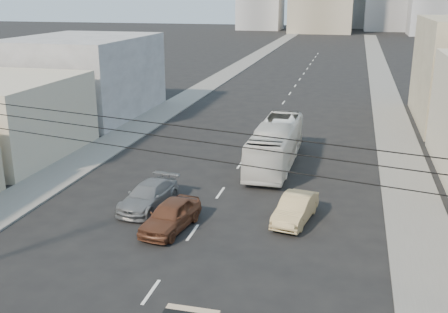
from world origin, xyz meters
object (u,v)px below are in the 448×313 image
at_px(city_bus, 276,144).
at_px(sedan_grey, 148,196).
at_px(sedan_brown, 171,215).
at_px(sedan_tan, 295,209).

relative_size(city_bus, sedan_grey, 2.24).
height_order(city_bus, sedan_grey, city_bus).
bearing_deg(sedan_grey, sedan_brown, -41.01).
relative_size(sedan_tan, sedan_grey, 0.89).
bearing_deg(sedan_tan, sedan_brown, -147.33).
distance_m(city_bus, sedan_brown, 13.01).
distance_m(sedan_brown, sedan_tan, 6.92).
height_order(sedan_tan, sedan_grey, sedan_tan).
relative_size(city_bus, sedan_brown, 2.44).
relative_size(city_bus, sedan_tan, 2.53).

